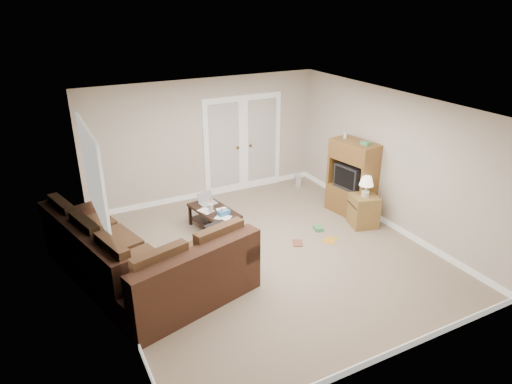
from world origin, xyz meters
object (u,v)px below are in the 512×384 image
sectional_sofa (139,264)px  side_cabinet (364,208)px  coffee_table (214,219)px  tv_armoire (353,178)px

sectional_sofa → side_cabinet: size_ratio=3.29×
sectional_sofa → coffee_table: sectional_sofa is taller
coffee_table → sectional_sofa: bearing=-156.6°
sectional_sofa → tv_armoire: 4.37m
side_cabinet → coffee_table: bearing=172.6°
coffee_table → side_cabinet: 2.78m
sectional_sofa → tv_armoire: (4.32, 0.56, 0.37)m
sectional_sofa → side_cabinet: 4.19m
sectional_sofa → coffee_table: size_ratio=2.85×
coffee_table → tv_armoire: (2.69, -0.53, 0.51)m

